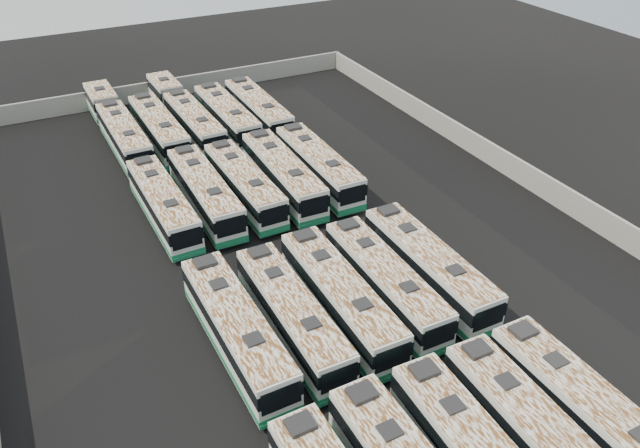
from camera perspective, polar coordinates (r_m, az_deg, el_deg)
The scene contains 19 objects.
ground at distance 48.14m, azimuth -1.42°, elevation -2.55°, with size 140.00×140.00×0.00m, color black.
perimeter_wall at distance 47.50m, azimuth -1.44°, elevation -1.47°, with size 45.20×73.20×2.20m.
bus_front_right at distance 34.89m, azimuth 19.32°, elevation -18.14°, with size 2.98×12.71×3.57m.
bus_front_far_right at distance 36.83m, azimuth 23.44°, elevation -15.81°, with size 2.81×12.84×3.61m.
bus_midfront_far_left at distance 38.88m, azimuth -7.61°, elevation -9.57°, with size 2.95×12.94×3.64m.
bus_midfront_left at distance 39.64m, azimuth -2.57°, elevation -8.35°, with size 2.67×12.53×3.53m.
bus_midfront_center at distance 40.87m, azimuth 1.86°, elevation -6.73°, with size 2.86×12.93×3.64m.
bus_midfront_right at distance 42.45m, azimuth 5.95°, elevation -5.27°, with size 2.75×12.52×3.52m.
bus_midfront_far_right at distance 44.17m, azimuth 9.87°, elevation -3.83°, with size 2.72×12.86×3.63m.
bus_midback_far_left at distance 52.17m, azimuth -14.14°, elevation 1.79°, with size 2.91×12.56×3.53m.
bus_midback_left at distance 52.98m, azimuth -10.46°, elevation 2.85°, with size 2.73×12.79×3.61m.
bus_midback_center at distance 53.75m, azimuth -6.94°, elevation 3.60°, with size 2.88×12.54×3.52m.
bus_midback_right at distance 54.83m, azimuth -3.41°, elevation 4.52°, with size 3.07×13.13×3.69m.
bus_midback_far_right at distance 56.24m, azimuth -0.16°, elevation 5.32°, with size 2.85×12.91×3.63m.
bus_back_far_left at distance 67.80m, azimuth -18.09°, elevation 8.64°, with size 3.04×19.65×3.56m.
bus_back_left at distance 65.34m, azimuth -14.49°, elevation 8.39°, with size 2.97×13.09×3.68m.
bus_back_center at distance 68.98m, azimuth -12.29°, elevation 9.93°, with size 3.08×19.42×3.51m.
bus_back_right at distance 66.91m, azimuth -8.50°, elevation 9.66°, with size 2.84×12.97×3.65m.
bus_back_far_right at distance 68.03m, azimuth -5.66°, elevation 10.28°, with size 2.83×13.08×3.69m.
Camera 1 is at (-16.74, -35.42, 27.97)m, focal length 35.00 mm.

